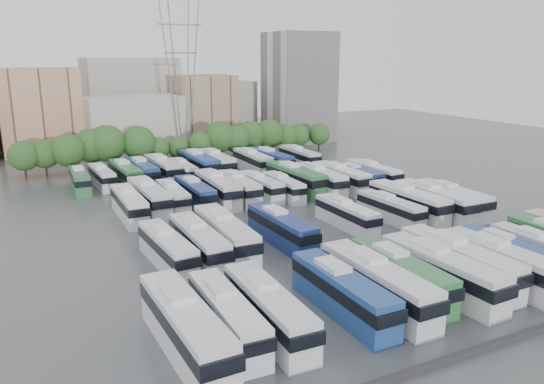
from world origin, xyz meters
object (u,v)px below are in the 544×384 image
bus_r2_s2 (149,197)px  bus_r2_s8 (283,186)px  bus_r0_s10 (507,253)px  bus_r2_s4 (195,193)px  bus_r1_s13 (452,199)px  bus_r0_s4 (342,292)px  bus_r3_s10 (271,160)px  bus_r2_s6 (239,187)px  bus_r0_s5 (377,283)px  bus_r0_s2 (268,309)px  bus_r1_s2 (199,242)px  bus_r3_s2 (125,174)px  bus_r0_s0 (185,327)px  bus_r3_s6 (198,164)px  bus_r0_s11 (542,251)px  bus_r1_s12 (434,201)px  bus_r2_s5 (217,188)px  bus_r0_s8 (458,262)px  bus_r0_s9 (501,264)px  bus_r1_s8 (346,214)px  bus_r3_s5 (183,170)px  bus_r3_s0 (80,179)px  bus_r0_s7 (441,271)px  bus_r2_s7 (260,186)px  bus_r2_s13 (373,173)px  bus_r2_s9 (295,178)px  bus_r2_s11 (341,177)px  bus_r2_s1 (129,204)px  bus_r2_s3 (173,196)px  bus_r2_s12 (357,176)px  apartment_tower (299,87)px  bus_r2_s10 (320,179)px  bus_r3_s4 (162,169)px  bus_r3_s7 (216,163)px  bus_r3_s9 (253,161)px  bus_r1_s3 (225,235)px  bus_r1_s1 (167,249)px  bus_r1_s5 (281,228)px  bus_r0_s6 (400,274)px  bus_r3_s3 (142,171)px  electricity_pylon (181,65)px

bus_r2_s2 → bus_r2_s8: size_ratio=1.21×
bus_r0_s10 → bus_r2_s4: bus_r2_s4 is taller
bus_r1_s13 → bus_r0_s4: bearing=-148.2°
bus_r3_s10 → bus_r2_s6: bearing=-131.9°
bus_r0_s5 → bus_r0_s2: bearing=178.7°
bus_r1_s2 → bus_r3_s2: bearing=90.1°
bus_r0_s0 → bus_r0_s5: bus_r0_s0 is taller
bus_r2_s4 → bus_r3_s6: size_ratio=0.85×
bus_r0_s11 → bus_r2_s4: bus_r2_s4 is taller
bus_r1_s12 → bus_r3_s2: (-32.89, 35.29, -0.08)m
bus_r2_s4 → bus_r2_s5: (3.39, 0.07, 0.24)m
bus_r0_s8 → bus_r0_s10: (6.64, 0.04, -0.33)m
bus_r0_s9 → bus_r1_s8: 20.56m
bus_r3_s5 → bus_r2_s8: bearing=-59.9°
bus_r1_s2 → bus_r3_s0: (-6.88, 36.56, -0.24)m
bus_r0_s7 → bus_r2_s6: bus_r0_s7 is taller
bus_r1_s2 → bus_r0_s8: bearing=-39.0°
bus_r2_s5 → bus_r3_s6: (3.34, 17.73, 0.07)m
bus_r0_s2 → bus_r2_s7: bus_r0_s2 is taller
bus_r0_s9 → bus_r2_s13: bus_r0_s9 is taller
bus_r1_s12 → bus_r2_s13: size_ratio=1.09×
bus_r2_s9 → bus_r2_s11: bearing=-20.5°
bus_r1_s13 → bus_r2_s8: (-16.63, 17.16, -0.24)m
bus_r2_s5 → bus_r2_s11: 20.06m
bus_r2_s1 → bus_r2_s3: bus_r2_s1 is taller
bus_r0_s0 → bus_r2_s12: bearing=40.0°
apartment_tower → bus_r2_s3: 65.07m
bus_r1_s13 → bus_r0_s11: bearing=-108.1°
bus_r2_s1 → bus_r2_s12: (36.34, 0.52, -0.13)m
bus_r2_s10 → bus_r3_s4: size_ratio=0.99×
bus_r1_s12 → bus_r3_s7: 40.52m
bus_r3_s9 → bus_r0_s7: bearing=-95.9°
bus_r1_s3 → bus_r3_s4: (3.37, 36.76, -0.08)m
bus_r1_s1 → bus_r1_s5: 13.23m
bus_r2_s2 → apartment_tower: bearing=41.4°
bus_r3_s6 → bus_r3_s7: bearing=-1.1°
bus_r0_s6 → bus_r1_s8: (6.53, 17.75, -0.22)m
bus_r0_s0 → bus_r1_s1: bearing=77.1°
bus_r2_s1 → bus_r2_s13: size_ratio=1.02×
bus_r0_s5 → bus_r3_s3: (-6.89, 53.76, -0.13)m
bus_r3_s2 → bus_r3_s7: 16.37m
electricity_pylon → bus_r0_s0: electricity_pylon is taller
bus_r3_s5 → bus_r3_s10: 16.72m
bus_r1_s12 → bus_r2_s13: bus_r1_s12 is taller
bus_r3_s6 → bus_r3_s10: (13.19, -2.10, -0.12)m
bus_r0_s8 → bus_r2_s1: (-22.93, 34.14, -0.17)m
bus_r2_s8 → bus_r0_s5: bearing=-103.4°
bus_r2_s3 → bus_r3_s10: bus_r3_s10 is taller
bus_r2_s1 → bus_r3_s5: (12.90, 17.95, -0.21)m
electricity_pylon → bus_r1_s1: bearing=-109.4°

